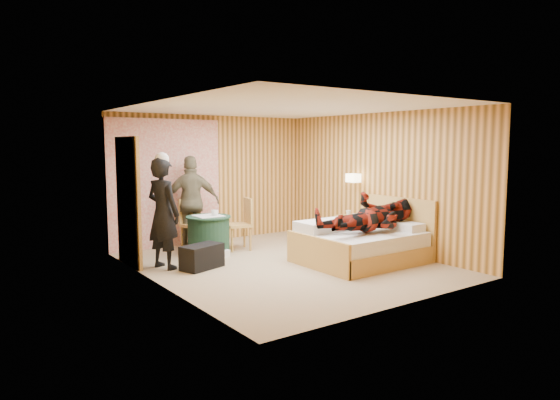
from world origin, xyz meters
TOP-DOWN VIEW (x-y plane):
  - floor at (0.00, 0.00)m, footprint 4.20×5.00m
  - ceiling at (0.00, 0.00)m, footprint 4.20×5.00m
  - wall_back at (0.00, 2.50)m, footprint 4.20×0.02m
  - wall_left at (-2.10, 0.00)m, footprint 0.02×5.00m
  - wall_right at (2.10, 0.00)m, footprint 0.02×5.00m
  - curtain at (-1.00, 2.43)m, footprint 2.20×0.08m
  - doorway at (-2.06, 1.40)m, footprint 0.06×0.90m
  - wall_lamp at (1.92, 0.45)m, footprint 0.26×0.24m
  - bed at (1.13, -0.57)m, footprint 1.94×1.47m
  - nightstand at (1.88, 0.40)m, footprint 0.45×0.61m
  - round_table at (-0.67, 1.35)m, footprint 0.78×0.78m
  - chair_far at (-0.68, 1.98)m, footprint 0.49×0.49m
  - chair_near at (0.05, 1.38)m, footprint 0.51×0.51m
  - duffel_bag at (-1.21, 0.51)m, footprint 0.74×0.55m
  - sneaker_left at (-0.55, 1.15)m, footprint 0.31×0.22m
  - sneaker_right at (-0.60, 1.00)m, footprint 0.30×0.16m
  - woman_standing at (-1.68, 0.88)m, footprint 0.60×0.73m
  - man_at_table at (-0.67, 2.00)m, footprint 1.09×0.74m
  - man_on_bed at (1.15, -0.80)m, footprint 0.86×0.67m
  - book_lower at (1.88, 0.35)m, footprint 0.21×0.25m
  - book_upper at (1.88, 0.35)m, footprint 0.24×0.27m
  - cup_nightstand at (1.88, 0.53)m, footprint 0.11×0.11m
  - cup_table at (-0.57, 1.30)m, footprint 0.13×0.13m

SIDE VIEW (x-z plane):
  - floor at x=0.00m, z-range -0.01..0.01m
  - sneaker_right at x=-0.60m, z-range 0.00..0.13m
  - sneaker_left at x=-0.55m, z-range 0.00..0.13m
  - duffel_bag at x=-1.21m, z-range 0.00..0.37m
  - bed at x=1.13m, z-range -0.21..0.80m
  - nightstand at x=1.88m, z-range 0.01..0.60m
  - round_table at x=-0.67m, z-range 0.00..0.70m
  - chair_far at x=-0.68m, z-range 0.07..1.00m
  - chair_near at x=0.05m, z-range 0.08..1.02m
  - book_lower at x=1.88m, z-range 0.59..0.61m
  - book_upper at x=1.88m, z-range 0.61..0.63m
  - cup_nightstand at x=1.88m, z-range 0.59..0.68m
  - cup_table at x=-0.57m, z-range 0.69..0.79m
  - man_at_table at x=-0.67m, z-range 0.00..1.72m
  - woman_standing at x=-1.68m, z-range 0.00..1.73m
  - man_on_bed at x=1.15m, z-range 0.05..1.82m
  - doorway at x=-2.06m, z-range 0.00..2.05m
  - curtain at x=-1.00m, z-range 0.00..2.40m
  - wall_back at x=0.00m, z-range 0.00..2.50m
  - wall_left at x=-2.10m, z-range 0.00..2.50m
  - wall_right at x=2.10m, z-range 0.00..2.50m
  - wall_lamp at x=1.92m, z-range 1.22..1.38m
  - ceiling at x=0.00m, z-range 2.50..2.50m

